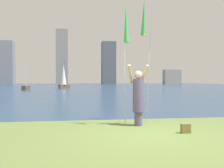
% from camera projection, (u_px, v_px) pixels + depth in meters
% --- Properties ---
extents(ground, '(120.00, 138.00, 0.12)m').
position_uv_depth(ground, '(86.00, 87.00, 56.94)').
color(ground, '#5B7038').
extents(person, '(0.72, 0.53, 1.97)m').
position_uv_depth(person, '(138.00, 96.00, 7.81)').
color(person, '#594C72').
rests_on(person, ground).
extents(kite_flag_left, '(0.16, 0.43, 3.89)m').
position_uv_depth(kite_flag_left, '(126.00, 26.00, 7.74)').
color(kite_flag_left, '#B2B2B7').
rests_on(kite_flag_left, ground).
extents(kite_flag_right, '(0.16, 1.04, 4.32)m').
position_uv_depth(kite_flag_right, '(144.00, 20.00, 8.61)').
color(kite_flag_right, '#B2B2B7').
rests_on(kite_flag_right, ground).
extents(bag, '(0.26, 0.13, 0.26)m').
position_uv_depth(bag, '(186.00, 128.00, 6.69)').
color(bag, olive).
rests_on(bag, ground).
extents(sailboat_0, '(2.14, 1.75, 5.60)m').
position_uv_depth(sailboat_0, '(64.00, 77.00, 45.64)').
color(sailboat_0, brown).
rests_on(sailboat_0, ground).
extents(sailboat_3, '(1.69, 2.33, 6.09)m').
position_uv_depth(sailboat_3, '(26.00, 87.00, 37.70)').
color(sailboat_3, brown).
rests_on(sailboat_3, ground).
extents(skyline_tower_0, '(7.73, 4.45, 16.83)m').
position_uv_depth(skyline_tower_0, '(4.00, 63.00, 94.32)').
color(skyline_tower_0, gray).
rests_on(skyline_tower_0, ground).
extents(skyline_tower_1, '(4.46, 3.96, 21.11)m').
position_uv_depth(skyline_tower_1, '(62.00, 57.00, 93.81)').
color(skyline_tower_1, gray).
rests_on(skyline_tower_1, ground).
extents(skyline_tower_2, '(5.69, 5.33, 17.52)m').
position_uv_depth(skyline_tower_2, '(109.00, 63.00, 101.14)').
color(skyline_tower_2, '#565B66').
rests_on(skyline_tower_2, ground).
extents(skyline_tower_3, '(7.16, 3.11, 6.07)m').
position_uv_depth(skyline_tower_3, '(172.00, 77.00, 102.28)').
color(skyline_tower_3, gray).
rests_on(skyline_tower_3, ground).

